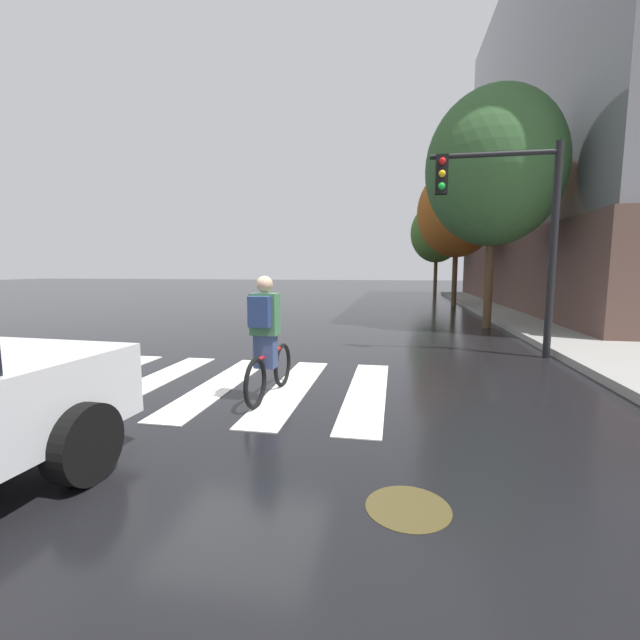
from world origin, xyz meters
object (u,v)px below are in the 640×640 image
manhole_cover (408,507)px  cyclist (266,339)px  traffic_light_near (510,214)px  street_tree_far (437,233)px  fire_hydrant (600,321)px  street_tree_near (494,168)px  street_tree_mid (457,212)px

manhole_cover → cyclist: 3.11m
traffic_light_near → street_tree_far: 20.99m
manhole_cover → traffic_light_near: bearing=71.0°
fire_hydrant → street_tree_far: street_tree_far is taller
street_tree_near → manhole_cover: bearing=-104.2°
manhole_cover → fire_hydrant: (4.72, 8.01, 0.53)m
traffic_light_near → fire_hydrant: size_ratio=5.38×
street_tree_near → street_tree_far: (-0.07, 16.63, -0.48)m
manhole_cover → street_tree_mid: (2.63, 17.93, 4.41)m
street_tree_near → fire_hydrant: bearing=-46.9°
traffic_light_near → street_tree_far: street_tree_far is taller
traffic_light_near → street_tree_near: (0.55, 4.31, 1.82)m
manhole_cover → fire_hydrant: fire_hydrant is taller
manhole_cover → fire_hydrant: size_ratio=0.82×
fire_hydrant → street_tree_far: (-2.18, 18.89, 3.66)m
cyclist → street_tree_mid: bearing=74.0°
cyclist → street_tree_far: size_ratio=0.28×
cyclist → manhole_cover: bearing=-52.1°
fire_hydrant → street_tree_mid: bearing=101.9°
fire_hydrant → street_tree_far: 19.36m
cyclist → street_tree_near: street_tree_near is taller
street_tree_near → cyclist: bearing=-119.3°
fire_hydrant → street_tree_near: 5.17m
manhole_cover → street_tree_near: size_ratio=0.09×
street_tree_near → street_tree_mid: 7.67m
cyclist → street_tree_mid: street_tree_mid is taller
cyclist → street_tree_near: (4.44, 7.90, 3.83)m
street_tree_mid → street_tree_far: bearing=90.6°
cyclist → street_tree_mid: 16.58m
fire_hydrant → street_tree_mid: size_ratio=0.12×
manhole_cover → street_tree_far: size_ratio=0.10×
cyclist → fire_hydrant: cyclist is taller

